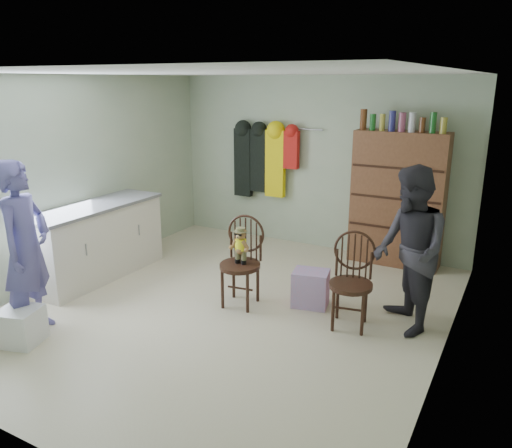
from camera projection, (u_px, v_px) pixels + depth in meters
The scene contains 11 objects.
ground_plane at pixel (228, 307), 5.54m from camera, with size 5.00×5.00×0.00m, color beige.
room_walls at pixel (251, 160), 5.55m from camera, with size 5.00×5.00×5.00m.
counter at pixel (97, 241), 6.32m from camera, with size 0.64×1.86×0.94m.
plastic_tub at pixel (20, 326), 4.76m from camera, with size 0.36×0.35×0.35m, color white.
chair_front at pixel (242, 254), 5.49m from camera, with size 0.50×0.50×1.00m.
chair_far at pixel (352, 277), 5.02m from camera, with size 0.51×0.51×0.98m.
striped_bag at pixel (311, 288), 5.54m from camera, with size 0.39×0.30×0.41m, color pink.
person_left at pixel (26, 249), 4.81m from camera, with size 0.63×0.41×1.73m, color #5C579F.
person_right at pixel (409, 251), 4.85m from camera, with size 0.81×0.63×1.67m, color #2D2B33.
dresser at pixel (398, 198), 6.64m from camera, with size 1.20×0.39×2.07m.
coat_rack at pixel (263, 161), 7.58m from camera, with size 1.42×0.12×1.09m.
Camera 1 is at (2.73, -4.28, 2.43)m, focal length 35.00 mm.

